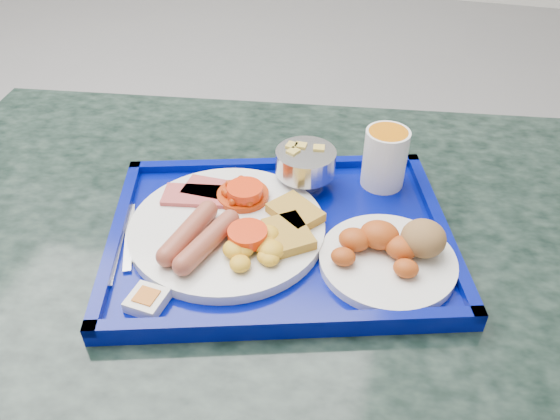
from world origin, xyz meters
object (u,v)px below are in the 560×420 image
fruit_bowl (305,163)px  juice_cup (385,156)px  bread_plate (392,252)px  main_plate (232,226)px  tray (280,236)px  table (282,329)px

fruit_bowl → juice_cup: (0.11, 0.03, 0.01)m
bread_plate → main_plate: bearing=-179.4°
bread_plate → juice_cup: (-0.03, 0.17, 0.03)m
tray → juice_cup: bearing=52.0°
bread_plate → juice_cup: bearing=100.9°
juice_cup → tray: bearing=-128.0°
main_plate → table: bearing=18.7°
tray → bread_plate: bearing=-6.4°
tray → main_plate: bearing=-162.5°
main_plate → fruit_bowl: 0.16m
tray → juice_cup: (0.12, 0.15, 0.05)m
table → bread_plate: size_ratio=7.49×
table → bread_plate: bread_plate is taller
table → fruit_bowl: (0.00, 0.12, 0.25)m
main_plate → juice_cup: size_ratio=2.94×
fruit_bowl → bread_plate: bearing=-42.9°
tray → fruit_bowl: size_ratio=6.01×
table → tray: 0.20m
table → juice_cup: bearing=52.2°
tray → table: bearing=40.5°
main_plate → juice_cup: bearing=43.6°
tray → main_plate: (-0.06, -0.02, 0.02)m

